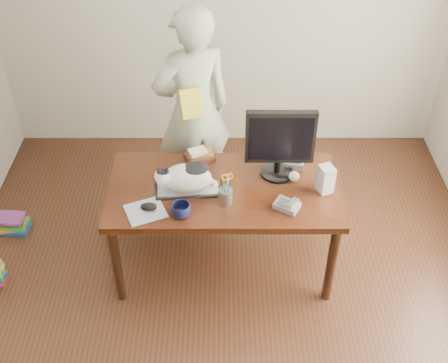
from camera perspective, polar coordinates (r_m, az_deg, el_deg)
room at (r=3.02m, az=0.01°, el=0.59°), size 4.50×4.50×4.50m
desk at (r=4.02m, az=-0.00°, el=-1.53°), size 1.60×0.80×0.75m
keyboard at (r=3.84m, az=-3.69°, el=-0.87°), size 0.45×0.20×0.03m
cat at (r=3.76m, az=-3.97°, el=0.41°), size 0.43×0.24×0.24m
monitor at (r=3.80m, az=5.71°, el=4.12°), size 0.47×0.23×0.53m
pen_cup at (r=3.71m, az=0.14°, el=-1.33°), size 0.12×0.12×0.24m
mousepad at (r=3.72m, az=-7.98°, el=-3.00°), size 0.31×0.30×0.01m
mouse at (r=3.72m, az=-7.67°, el=-2.54°), size 0.13×0.11×0.04m
coffee_mug at (r=3.63m, az=-4.39°, el=-2.97°), size 0.17×0.17×0.10m
phone at (r=3.72m, az=6.46°, el=-2.39°), size 0.19×0.18×0.07m
speaker at (r=3.84m, az=10.28°, el=0.26°), size 0.12×0.13×0.20m
baseball at (r=3.93m, az=7.15°, el=0.51°), size 0.07×0.07×0.07m
book_stack at (r=4.11m, az=-2.48°, el=2.71°), size 0.23×0.20×0.07m
calculator at (r=4.10m, az=7.18°, el=2.19°), size 0.17×0.21×0.06m
person at (r=4.43m, az=-3.19°, el=7.14°), size 0.75×0.63×1.74m
held_book at (r=4.19m, az=-3.37°, el=7.96°), size 0.19×0.15×0.23m
book_pile_b at (r=4.89m, az=-20.65°, el=-4.01°), size 0.26×0.20×0.15m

